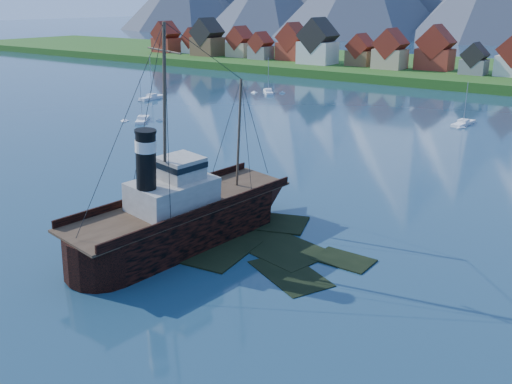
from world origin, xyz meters
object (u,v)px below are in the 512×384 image
Objects in this scene: sailboat_c at (268,92)px; tugboat_wreck at (192,212)px; sailboat_a at (142,120)px; sailboat_e at (463,124)px; sailboat_b at (152,98)px.

tugboat_wreck is at bearing -101.55° from sailboat_c.
sailboat_a is 72.26m from sailboat_e.
tugboat_wreck reaches higher than sailboat_e.
sailboat_a is at bearing -52.14° from sailboat_b.
sailboat_b is at bearing -167.47° from sailboat_c.
sailboat_a reaches higher than sailboat_e.
sailboat_c is (20.11, 27.96, -0.05)m from sailboat_b.
tugboat_wreck reaches higher than sailboat_c.
sailboat_a is 0.80× the size of sailboat_b.
tugboat_wreck is at bearing -45.30° from sailboat_b.
sailboat_c reaches higher than sailboat_a.
tugboat_wreck is 109.30m from sailboat_c.
sailboat_b reaches higher than sailboat_c.
sailboat_b reaches higher than sailboat_a.
sailboat_c is 1.09× the size of sailboat_e.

